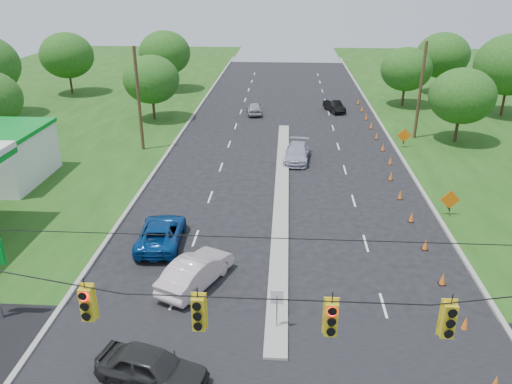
{
  "coord_description": "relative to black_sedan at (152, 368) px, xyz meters",
  "views": [
    {
      "loc": [
        0.2,
        -11.74,
        14.29
      ],
      "look_at": [
        -1.44,
        14.67,
        2.8
      ],
      "focal_mm": 35.0,
      "sensor_mm": 36.0,
      "label": 1
    }
  ],
  "objects": [
    {
      "name": "blue_pickup",
      "position": [
        -2.21,
        10.69,
        -0.02
      ],
      "size": [
        2.7,
        5.31,
        1.44
      ],
      "primitive_type": "imported",
      "rotation": [
        0.0,
        0.0,
        3.2
      ],
      "color": "navy",
      "rests_on": "ground"
    },
    {
      "name": "tree_12",
      "position": [
        18.62,
        45.45,
        3.6
      ],
      "size": [
        5.88,
        5.88,
        6.86
      ],
      "color": "black",
      "rests_on": "ground"
    },
    {
      "name": "cone_7",
      "position": [
        13.48,
        24.95,
        -0.39
      ],
      "size": [
        0.32,
        0.32,
        0.7
      ],
      "primitive_type": "cone",
      "color": "orange",
      "rests_on": "ground"
    },
    {
      "name": "median_sign",
      "position": [
        4.62,
        3.45,
        0.72
      ],
      "size": [
        0.55,
        0.06,
        2.05
      ],
      "color": "gray",
      "rests_on": "ground"
    },
    {
      "name": "cone_8",
      "position": [
        13.48,
        28.45,
        -0.39
      ],
      "size": [
        0.32,
        0.32,
        0.7
      ],
      "primitive_type": "cone",
      "color": "orange",
      "rests_on": "ground"
    },
    {
      "name": "cone_13",
      "position": [
        13.48,
        45.95,
        -0.39
      ],
      "size": [
        0.32,
        0.32,
        0.7
      ],
      "primitive_type": "cone",
      "color": "orange",
      "rests_on": "ground"
    },
    {
      "name": "cone_4",
      "position": [
        12.88,
        14.45,
        -0.39
      ],
      "size": [
        0.32,
        0.32,
        0.7
      ],
      "primitive_type": "cone",
      "color": "orange",
      "rests_on": "ground"
    },
    {
      "name": "tree_4",
      "position": [
        -23.38,
        49.45,
        4.22
      ],
      "size": [
        6.72,
        6.72,
        7.84
      ],
      "color": "black",
      "rests_on": "ground"
    },
    {
      "name": "cone_1",
      "position": [
        12.88,
        3.95,
        -0.39
      ],
      "size": [
        0.32,
        0.32,
        0.7
      ],
      "primitive_type": "cone",
      "color": "orange",
      "rests_on": "ground"
    },
    {
      "name": "cone_5",
      "position": [
        12.88,
        17.95,
        -0.39
      ],
      "size": [
        0.32,
        0.32,
        0.7
      ],
      "primitive_type": "cone",
      "color": "orange",
      "rests_on": "ground"
    },
    {
      "name": "utility_pole_far_left",
      "position": [
        -7.88,
        27.45,
        3.76
      ],
      "size": [
        0.28,
        0.28,
        9.0
      ],
      "primitive_type": "cylinder",
      "color": "#422D1C",
      "rests_on": "ground"
    },
    {
      "name": "curb_right",
      "position": [
        14.72,
        27.45,
        -0.74
      ],
      "size": [
        0.25,
        110.0,
        0.16
      ],
      "primitive_type": "cube",
      "color": "gray",
      "rests_on": "ground"
    },
    {
      "name": "tree_9",
      "position": [
        20.62,
        31.45,
        3.6
      ],
      "size": [
        5.88,
        5.88,
        6.86
      ],
      "color": "black",
      "rests_on": "ground"
    },
    {
      "name": "signal_span",
      "position": [
        4.57,
        -3.55,
        4.23
      ],
      "size": [
        25.6,
        0.32,
        9.0
      ],
      "color": "#422D1C",
      "rests_on": "ground"
    },
    {
      "name": "cone_2",
      "position": [
        12.88,
        7.45,
        -0.39
      ],
      "size": [
        0.32,
        0.32,
        0.7
      ],
      "primitive_type": "cone",
      "color": "orange",
      "rests_on": "ground"
    },
    {
      "name": "tree_10",
      "position": [
        28.62,
        41.45,
        4.84
      ],
      "size": [
        7.56,
        7.56,
        8.82
      ],
      "color": "black",
      "rests_on": "ground"
    },
    {
      "name": "cone_9",
      "position": [
        13.48,
        31.95,
        -0.39
      ],
      "size": [
        0.32,
        0.32,
        0.7
      ],
      "primitive_type": "cone",
      "color": "orange",
      "rests_on": "ground"
    },
    {
      "name": "silver_car_oncoming",
      "position": [
        1.21,
        40.54,
        -0.07
      ],
      "size": [
        2.05,
        4.07,
        1.33
      ],
      "primitive_type": "imported",
      "rotation": [
        0.0,
        0.0,
        3.27
      ],
      "color": "#9C9CA2",
      "rests_on": "ground"
    },
    {
      "name": "white_sedan",
      "position": [
        0.51,
        6.67,
        0.04
      ],
      "size": [
        3.48,
        5.02,
        1.57
      ],
      "primitive_type": "imported",
      "rotation": [
        0.0,
        0.0,
        2.72
      ],
      "color": "silver",
      "rests_on": "ground"
    },
    {
      "name": "work_sign_1",
      "position": [
        15.42,
        15.45,
        0.35
      ],
      "size": [
        1.27,
        0.58,
        1.37
      ],
      "color": "black",
      "rests_on": "ground"
    },
    {
      "name": "black_sedan",
      "position": [
        0.0,
        0.0,
        0.0
      ],
      "size": [
        4.66,
        2.85,
        1.48
      ],
      "primitive_type": "imported",
      "rotation": [
        0.0,
        0.0,
        1.3
      ],
      "color": "#262626",
      "rests_on": "ground"
    },
    {
      "name": "cone_12",
      "position": [
        13.48,
        42.45,
        -0.39
      ],
      "size": [
        0.32,
        0.32,
        0.7
      ],
      "primitive_type": "cone",
      "color": "orange",
      "rests_on": "ground"
    },
    {
      "name": "median",
      "position": [
        4.62,
        18.45,
        -0.74
      ],
      "size": [
        1.0,
        34.0,
        0.18
      ],
      "primitive_type": "cube",
      "color": "gray",
      "rests_on": "ground"
    },
    {
      "name": "cone_3",
      "position": [
        12.88,
        10.95,
        -0.39
      ],
      "size": [
        0.32,
        0.32,
        0.7
      ],
      "primitive_type": "cone",
      "color": "orange",
      "rests_on": "ground"
    },
    {
      "name": "curb_left",
      "position": [
        -5.48,
        27.45,
        -0.74
      ],
      "size": [
        0.25,
        110.0,
        0.16
      ],
      "primitive_type": "cube",
      "color": "gray",
      "rests_on": "ground"
    },
    {
      "name": "tree_6",
      "position": [
        -11.38,
        52.45,
        4.22
      ],
      "size": [
        6.72,
        6.72,
        7.84
      ],
      "color": "black",
      "rests_on": "ground"
    },
    {
      "name": "cone_6",
      "position": [
        12.88,
        21.45,
        -0.39
      ],
      "size": [
        0.32,
        0.32,
        0.7
      ],
      "primitive_type": "cone",
      "color": "orange",
      "rests_on": "ground"
    },
    {
      "name": "silver_car_far",
      "position": [
        5.8,
        25.45,
        -0.04
      ],
      "size": [
        2.42,
        4.99,
        1.4
      ],
      "primitive_type": "imported",
      "rotation": [
        0.0,
        0.0,
        -0.1
      ],
      "color": "#ADADC2",
      "rests_on": "ground"
    },
    {
      "name": "utility_pole_far_right",
      "position": [
        17.12,
        32.45,
        3.76
      ],
      "size": [
        0.28,
        0.28,
        9.0
      ],
      "primitive_type": "cylinder",
      "color": "#422D1C",
      "rests_on": "ground"
    },
    {
      "name": "tree_11",
      "position": [
        24.62,
        52.45,
        4.22
      ],
      "size": [
        6.72,
        6.72,
        7.84
      ],
      "color": "black",
      "rests_on": "ground"
    },
    {
      "name": "cone_10",
      "position": [
        13.48,
        35.45,
        -0.39
      ],
      "size": [
        0.32,
        0.32,
        0.7
      ],
      "primitive_type": "cone",
      "color": "orange",
      "rests_on": "ground"
    },
    {
      "name": "cone_0",
      "position": [
        12.88,
        0.45,
        -0.39
      ],
      "size": [
        0.32,
        0.32,
        0.7
      ],
      "primitive_type": "cone",
      "color": "orange",
      "rests_on": "ground"
    },
    {
      "name": "tree_5",
      "position": [
        -9.38,
        37.45,
        3.6
      ],
      "size": [
        5.88,
        5.88,
        6.86
      ],
      "color": "black",
      "rests_on": "ground"
    },
    {
      "name": "dark_car_receding",
      "position": [
        10.28,
        42.23,
        -0.1
      ],
      "size": [
        2.47,
        4.09,
        1.27
      ],
      "primitive_type": "imported",
      "rotation": [
        0.0,
        0.0,
        0.31
      ],
      "color": "black",
      "rests_on": "ground"
    },
    {
      "name": "cone_11",
      "position": [
        13.48,
        38.95,
        -0.39
      ],
      "size": [
        0.32,
        0.32,
        0.7
      ],
      "primitive_type": "cone",
      "color": "orange",
      "rests_on": "ground"
    },
    {
      "name": "work_sign_2",
      "position": [
        15.42,
        29.45,
        0.35
      ],
      "size": [
        1.27,
        0.58,
        1.37
      ],
      "color": "black",
      "rests_on": "ground"
    }
  ]
}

